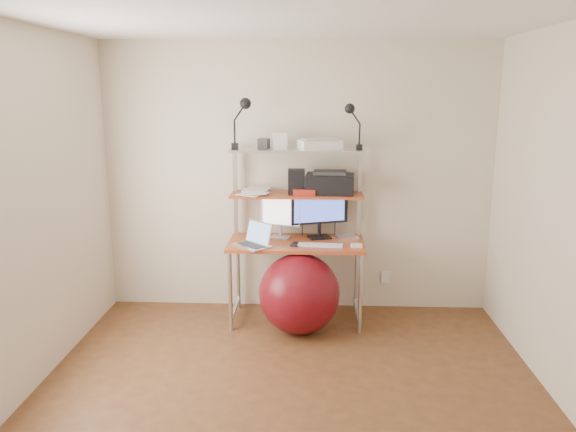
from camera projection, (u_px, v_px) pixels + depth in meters
The scene contains 20 objects.
room at pixel (289, 224), 3.47m from camera, with size 3.60×3.60×3.60m.
computer_desk at pixel (296, 216), 5.00m from camera, with size 1.20×0.60×1.57m.
wall_outlet at pixel (385, 277), 5.38m from camera, with size 0.08×0.01×0.12m, color white.
monitor_silver at pixel (280, 214), 5.08m from camera, with size 0.37×0.17×0.42m.
monitor_black at pixel (320, 209), 5.07m from camera, with size 0.51×0.22×0.53m.
laptop at pixel (255, 241), 4.84m from camera, with size 0.38×0.38×0.27m.
keyboard at pixel (320, 245), 4.86m from camera, with size 0.39×0.11×0.01m, color white.
mouse at pixel (356, 246), 4.81m from camera, with size 0.09×0.06×0.03m, color white.
mac_mini at pixel (346, 237), 5.08m from camera, with size 0.18×0.18×0.03m, color silver.
phone at pixel (296, 244), 4.88m from camera, with size 0.07×0.13×0.01m, color black.
printer at pixel (330, 183), 5.02m from camera, with size 0.44×0.32×0.20m.
nas_cube at pixel (297, 182), 5.00m from camera, with size 0.15×0.15×0.22m, color black.
red_box at pixel (304, 192), 4.96m from camera, with size 0.20×0.13×0.05m, color #AE271B.
scanner at pixel (320, 144), 4.90m from camera, with size 0.41×0.33×0.09m.
box_white at pixel (280, 141), 4.92m from camera, with size 0.12×0.10×0.14m, color white.
box_grey at pixel (264, 144), 4.95m from camera, with size 0.09×0.09×0.09m, color #2E2E30.
clip_lamp_left at pixel (243, 112), 4.82m from camera, with size 0.18×0.10×0.44m.
clip_lamp_right at pixel (352, 116), 4.77m from camera, with size 0.16×0.09×0.40m.
exercise_ball at pixel (299, 294), 4.82m from camera, with size 0.70×0.70×0.70m, color maroon.
paper_stack at pixel (255, 192), 5.04m from camera, with size 0.31×0.42×0.03m.
Camera 1 is at (0.14, -3.37, 2.07)m, focal length 35.00 mm.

